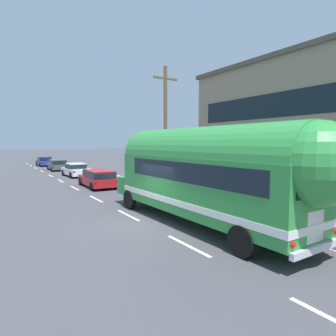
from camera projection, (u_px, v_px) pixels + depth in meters
ground_plane at (145, 224)px, 12.51m from camera, size 300.00×300.00×0.00m
lane_markings at (103, 184)px, 24.65m from camera, size 3.90×80.00×0.01m
sidewalk_slab at (140, 185)px, 23.47m from camera, size 1.98×90.00×0.15m
utility_pole at (165, 128)px, 19.54m from camera, size 1.80×0.24×8.50m
painted_bus at (208, 172)px, 11.74m from camera, size 2.79×12.30×4.12m
car_lead at (98, 177)px, 22.63m from camera, size 2.04×4.67×1.37m
car_second at (76, 169)px, 29.94m from camera, size 2.06×4.36×1.37m
car_third at (57, 164)px, 36.45m from camera, size 2.01×4.30×1.37m
car_fourth at (45, 161)px, 43.50m from camera, size 2.00×4.29×1.37m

